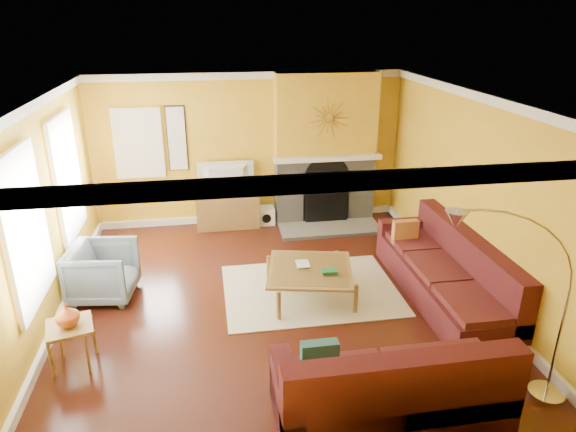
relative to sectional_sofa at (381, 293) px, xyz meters
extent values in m
cube|color=#4F1D10|center=(-1.24, 0.76, -0.46)|extent=(5.50, 6.00, 0.02)
cube|color=white|center=(-1.24, 0.76, 2.26)|extent=(5.50, 6.00, 0.02)
cube|color=gold|center=(-1.24, 3.77, 0.90)|extent=(5.50, 0.02, 2.70)
cube|color=gold|center=(-1.24, -2.25, 0.90)|extent=(5.50, 0.02, 2.70)
cube|color=gold|center=(-4.00, 0.76, 0.90)|extent=(0.02, 6.00, 2.70)
cube|color=gold|center=(1.52, 0.76, 0.90)|extent=(0.02, 6.00, 2.70)
cube|color=white|center=(-3.96, 2.06, 1.05)|extent=(0.06, 1.22, 1.72)
cube|color=white|center=(-3.96, 0.16, 1.05)|extent=(0.06, 1.22, 1.72)
cube|color=white|center=(-3.14, 3.72, 1.10)|extent=(0.82, 0.06, 1.22)
cube|color=white|center=(-2.49, 3.73, 1.15)|extent=(0.34, 0.04, 1.14)
cube|color=white|center=(0.11, 3.32, 0.80)|extent=(1.92, 0.22, 0.08)
cube|color=gray|center=(0.11, 3.01, -0.42)|extent=(1.80, 0.70, 0.06)
cube|color=beige|center=(-0.67, 0.97, -0.44)|extent=(2.40, 1.80, 0.02)
cube|color=olive|center=(-1.68, 3.52, -0.14)|extent=(1.11, 0.50, 0.61)
imported|color=black|center=(-1.68, 3.52, 0.45)|extent=(1.00, 0.14, 0.58)
cube|color=white|center=(-0.99, 3.52, -0.29)|extent=(0.31, 0.31, 0.31)
imported|color=slate|center=(-3.47, 1.26, -0.07)|extent=(0.94, 0.91, 0.76)
imported|color=#D55E25|center=(-3.57, -0.21, 0.20)|extent=(0.30, 0.30, 0.26)
imported|color=white|center=(-0.89, 0.92, 0.00)|extent=(0.19, 0.25, 0.02)
camera|label=1|loc=(-2.01, -5.21, 3.19)|focal=32.00mm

